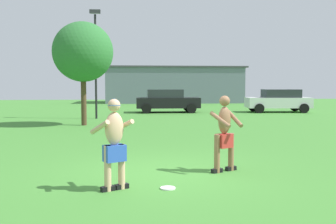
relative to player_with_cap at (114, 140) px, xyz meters
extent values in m
plane|color=#428433|center=(1.04, 1.26, -0.93)|extent=(80.00, 80.00, 0.00)
cube|color=black|center=(-0.12, -0.07, -0.89)|extent=(0.28, 0.22, 0.09)
cylinder|color=#E0AD89|center=(-0.12, -0.07, -0.51)|extent=(0.13, 0.13, 0.84)
cube|color=black|center=(0.13, 0.06, -0.89)|extent=(0.28, 0.22, 0.09)
cylinder|color=#E0AD89|center=(0.13, 0.06, -0.51)|extent=(0.13, 0.13, 0.84)
cube|color=blue|center=(0.00, -0.01, -0.24)|extent=(0.45, 0.39, 0.30)
ellipsoid|color=#E0AD89|center=(0.00, -0.01, 0.21)|extent=(0.43, 0.37, 0.61)
cylinder|color=#E0AD89|center=(-0.26, -0.03, 0.24)|extent=(0.41, 0.51, 0.31)
cylinder|color=#E0AD89|center=(0.17, 0.20, 0.24)|extent=(0.42, 0.51, 0.29)
sphere|color=#E0AD89|center=(0.00, -0.01, 0.64)|extent=(0.23, 0.23, 0.23)
cone|color=#194CA5|center=(0.00, -0.01, 0.70)|extent=(0.33, 0.33, 0.13)
cube|color=black|center=(2.56, 1.38, -0.89)|extent=(0.28, 0.22, 0.09)
cylinder|color=#936647|center=(2.56, 1.38, -0.51)|extent=(0.13, 0.13, 0.85)
cube|color=black|center=(2.19, 1.18, -0.89)|extent=(0.28, 0.22, 0.09)
cylinder|color=#936647|center=(2.19, 1.18, -0.51)|extent=(0.13, 0.13, 0.85)
cube|color=red|center=(2.37, 1.28, -0.24)|extent=(0.41, 0.37, 0.31)
ellipsoid|color=#936647|center=(2.37, 1.28, 0.22)|extent=(0.38, 0.34, 0.61)
cylinder|color=#936647|center=(2.61, 1.30, 0.25)|extent=(0.27, 0.55, 0.36)
cylinder|color=#936647|center=(2.23, 1.09, 0.25)|extent=(0.41, 0.50, 0.35)
sphere|color=#936647|center=(2.37, 1.28, 0.65)|extent=(0.23, 0.23, 0.23)
cylinder|color=white|center=(0.99, -0.02, -0.92)|extent=(0.29, 0.29, 0.03)
cube|color=black|center=(2.76, 19.22, -0.26)|extent=(4.31, 1.82, 0.70)
cube|color=#282D33|center=(2.56, 19.21, 0.37)|extent=(2.42, 1.60, 0.56)
cylinder|color=black|center=(4.27, 20.12, -0.61)|extent=(0.64, 0.22, 0.64)
cylinder|color=black|center=(4.27, 18.32, -0.61)|extent=(0.64, 0.22, 0.64)
cylinder|color=black|center=(1.26, 20.11, -0.61)|extent=(0.64, 0.22, 0.64)
cylinder|color=black|center=(1.26, 18.31, -0.61)|extent=(0.64, 0.22, 0.64)
cube|color=white|center=(10.36, 18.71, -0.26)|extent=(4.43, 2.13, 0.70)
cube|color=#282D33|center=(10.56, 18.70, 0.37)|extent=(2.52, 1.77, 0.56)
cylinder|color=black|center=(8.79, 17.94, -0.61)|extent=(0.66, 0.27, 0.64)
cylinder|color=black|center=(8.93, 19.73, -0.61)|extent=(0.66, 0.27, 0.64)
cylinder|color=black|center=(11.79, 17.70, -0.61)|extent=(0.66, 0.27, 0.64)
cylinder|color=black|center=(11.93, 19.49, -0.61)|extent=(0.66, 0.27, 0.64)
cylinder|color=black|center=(-1.68, 14.84, 1.96)|extent=(0.12, 0.12, 5.80)
cube|color=#333338|center=(-1.68, 14.84, 5.01)|extent=(0.60, 0.24, 0.20)
cube|color=slate|center=(4.67, 33.48, 0.85)|extent=(13.89, 5.60, 3.57)
cube|color=#3F3F44|center=(4.67, 33.48, 2.72)|extent=(14.44, 5.82, 0.16)
cylinder|color=#4C3823|center=(-1.95, 11.41, 0.30)|extent=(0.25, 0.25, 2.47)
ellipsoid|color=#2D7033|center=(-1.95, 11.41, 2.52)|extent=(2.82, 2.82, 2.80)
camera|label=1|loc=(0.33, -7.09, 1.03)|focal=41.27mm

